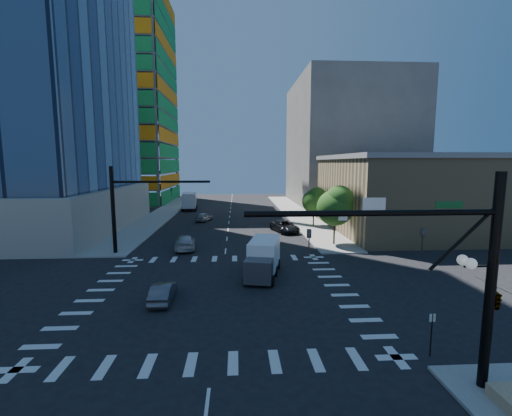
{
  "coord_description": "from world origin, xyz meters",
  "views": [
    {
      "loc": [
        1.22,
        -24.25,
        9.47
      ],
      "look_at": [
        3.08,
        8.0,
        5.21
      ],
      "focal_mm": 24.0,
      "sensor_mm": 36.0,
      "label": 1
    }
  ],
  "objects": [
    {
      "name": "signal_mast_se",
      "position": [
        10.6,
        -11.5,
        5.01
      ],
      "size": [
        10.51,
        2.48,
        9.0
      ],
      "color": "black",
      "rests_on": "sidewalk_se"
    },
    {
      "name": "sidewalk_ne",
      "position": [
        12.5,
        40.0,
        0.07
      ],
      "size": [
        5.0,
        60.0,
        0.15
      ],
      "primitive_type": "cube",
      "color": "gray",
      "rests_on": "ground"
    },
    {
      "name": "road_markings",
      "position": [
        0.0,
        0.0,
        0.01
      ],
      "size": [
        20.0,
        20.0,
        0.01
      ],
      "primitive_type": "cube",
      "color": "silver",
      "rests_on": "ground"
    },
    {
      "name": "box_truck_near",
      "position": [
        3.38,
        3.44,
        1.32
      ],
      "size": [
        3.62,
        6.07,
        2.98
      ],
      "rotation": [
        0.0,
        0.0,
        -0.22
      ],
      "color": "black",
      "rests_on": "ground"
    },
    {
      "name": "bg_building_ne",
      "position": [
        27.0,
        55.0,
        14.0
      ],
      "size": [
        24.0,
        30.0,
        28.0
      ],
      "primitive_type": "cube",
      "color": "#5E5855",
      "rests_on": "ground"
    },
    {
      "name": "car_sb_cross",
      "position": [
        -3.88,
        -1.35,
        0.64
      ],
      "size": [
        1.39,
        3.9,
        1.28
      ],
      "primitive_type": "imported",
      "rotation": [
        0.0,
        0.0,
        3.15
      ],
      "color": "#525156",
      "rests_on": "ground"
    },
    {
      "name": "box_truck_far",
      "position": [
        -8.32,
        45.76,
        1.54
      ],
      "size": [
        3.38,
        6.87,
        3.49
      ],
      "rotation": [
        0.0,
        0.0,
        3.23
      ],
      "color": "black",
      "rests_on": "ground"
    },
    {
      "name": "car_nb_far",
      "position": [
        7.87,
        21.93,
        0.78
      ],
      "size": [
        4.05,
        6.12,
        1.56
      ],
      "primitive_type": "imported",
      "rotation": [
        0.0,
        0.0,
        0.28
      ],
      "color": "black",
      "rests_on": "ground"
    },
    {
      "name": "construction_building",
      "position": [
        -27.41,
        61.93,
        24.61
      ],
      "size": [
        25.16,
        34.5,
        70.6
      ],
      "color": "slate",
      "rests_on": "ground"
    },
    {
      "name": "no_parking_sign",
      "position": [
        10.7,
        -9.0,
        1.38
      ],
      "size": [
        0.3,
        0.06,
        2.2
      ],
      "color": "black",
      "rests_on": "ground"
    },
    {
      "name": "tree_north",
      "position": [
        12.93,
        25.9,
        3.99
      ],
      "size": [
        3.54,
        3.52,
        5.78
      ],
      "color": "#382316",
      "rests_on": "sidewalk_ne"
    },
    {
      "name": "commercial_building",
      "position": [
        25.0,
        22.0,
        5.31
      ],
      "size": [
        20.5,
        22.5,
        10.6
      ],
      "color": "tan",
      "rests_on": "ground"
    },
    {
      "name": "car_sb_mid",
      "position": [
        -4.08,
        31.45,
        0.71
      ],
      "size": [
        2.94,
        4.51,
        1.43
      ],
      "primitive_type": "imported",
      "rotation": [
        0.0,
        0.0,
        2.82
      ],
      "color": "#97999E",
      "rests_on": "ground"
    },
    {
      "name": "ground",
      "position": [
        0.0,
        0.0,
        0.0
      ],
      "size": [
        160.0,
        160.0,
        0.0
      ],
      "primitive_type": "plane",
      "color": "black",
      "rests_on": "ground"
    },
    {
      "name": "sidewalk_nw",
      "position": [
        -12.5,
        40.0,
        0.07
      ],
      "size": [
        5.0,
        60.0,
        0.15
      ],
      "primitive_type": "cube",
      "color": "gray",
      "rests_on": "ground"
    },
    {
      "name": "car_sb_near",
      "position": [
        -4.49,
        13.16,
        0.76
      ],
      "size": [
        2.73,
        5.44,
        1.52
      ],
      "primitive_type": "imported",
      "rotation": [
        0.0,
        0.0,
        3.26
      ],
      "color": "#B8B8B8",
      "rests_on": "ground"
    },
    {
      "name": "signal_mast_nw",
      "position": [
        -10.0,
        11.5,
        5.49
      ],
      "size": [
        10.2,
        0.4,
        9.0
      ],
      "color": "black",
      "rests_on": "sidewalk_nw"
    },
    {
      "name": "tree_south",
      "position": [
        12.63,
        13.9,
        4.69
      ],
      "size": [
        4.16,
        4.16,
        6.82
      ],
      "color": "#382316",
      "rests_on": "sidewalk_ne"
    }
  ]
}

